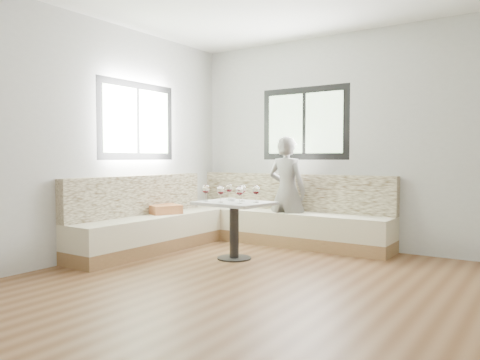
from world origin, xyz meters
name	(u,v)px	position (x,y,z in m)	size (l,w,h in m)	color
room	(266,130)	(-0.08, 0.08, 1.41)	(5.01, 5.01, 2.81)	brown
banquette	(228,222)	(-1.59, 1.63, 0.33)	(2.91, 2.80, 0.95)	#986D41
table	(234,216)	(-1.10, 1.08, 0.50)	(0.86, 0.70, 0.67)	black
person	(287,191)	(-0.99, 2.16, 0.73)	(0.53, 0.35, 1.46)	slate
olive_ramekin	(232,199)	(-1.17, 1.13, 0.69)	(0.09, 0.09, 0.04)	white
wine_glass_a	(206,190)	(-1.41, 0.94, 0.81)	(0.09, 0.09, 0.20)	white
wine_glass_b	(221,191)	(-1.17, 0.90, 0.81)	(0.09, 0.09, 0.20)	white
wine_glass_c	(240,191)	(-0.92, 0.92, 0.81)	(0.09, 0.09, 0.20)	white
wine_glass_d	(242,190)	(-1.05, 1.17, 0.81)	(0.09, 0.09, 0.20)	white
wine_glass_e	(256,190)	(-0.84, 1.14, 0.81)	(0.09, 0.09, 0.20)	white
wine_glass_f	(229,188)	(-1.30, 1.26, 0.81)	(0.09, 0.09, 0.20)	white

